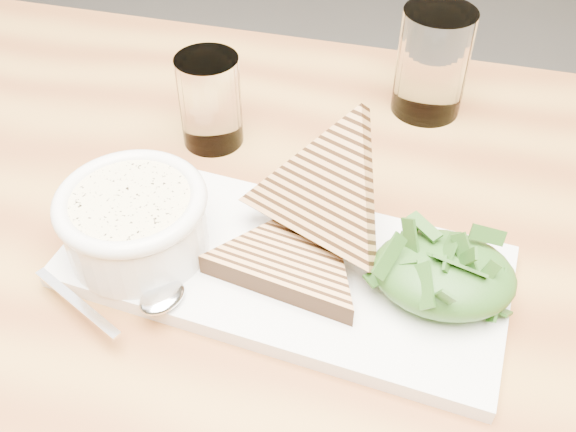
% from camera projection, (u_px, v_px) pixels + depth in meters
% --- Properties ---
extents(table_top, '(1.39, 0.97, 0.04)m').
position_uv_depth(table_top, '(214.00, 304.00, 0.56)').
color(table_top, '#B27D3A').
rests_on(table_top, ground).
extents(platter, '(0.40, 0.22, 0.02)m').
position_uv_depth(platter, '(283.00, 266.00, 0.56)').
color(platter, white).
rests_on(platter, table_top).
extents(soup_bowl, '(0.12, 0.12, 0.05)m').
position_uv_depth(soup_bowl, '(136.00, 227.00, 0.55)').
color(soup_bowl, white).
rests_on(soup_bowl, platter).
extents(soup, '(0.10, 0.10, 0.01)m').
position_uv_depth(soup, '(131.00, 202.00, 0.53)').
color(soup, beige).
rests_on(soup, soup_bowl).
extents(bowl_rim, '(0.13, 0.13, 0.01)m').
position_uv_depth(bowl_rim, '(130.00, 201.00, 0.53)').
color(bowl_rim, white).
rests_on(bowl_rim, soup_bowl).
extents(sandwich_flat, '(0.19, 0.19, 0.02)m').
position_uv_depth(sandwich_flat, '(293.00, 258.00, 0.54)').
color(sandwich_flat, tan).
rests_on(sandwich_flat, platter).
extents(sandwich_lean, '(0.22, 0.23, 0.18)m').
position_uv_depth(sandwich_lean, '(325.00, 193.00, 0.54)').
color(sandwich_lean, tan).
rests_on(sandwich_lean, sandwich_flat).
extents(salad_base, '(0.12, 0.09, 0.04)m').
position_uv_depth(salad_base, '(444.00, 274.00, 0.51)').
color(salad_base, '#1A3F0E').
rests_on(salad_base, platter).
extents(arugula_pile, '(0.11, 0.10, 0.05)m').
position_uv_depth(arugula_pile, '(445.00, 270.00, 0.51)').
color(arugula_pile, '#366226').
rests_on(arugula_pile, platter).
extents(spoon_bowl, '(0.05, 0.05, 0.01)m').
position_uv_depth(spoon_bowl, '(162.00, 297.00, 0.52)').
color(spoon_bowl, silver).
rests_on(spoon_bowl, platter).
extents(spoon_handle, '(0.09, 0.06, 0.00)m').
position_uv_depth(spoon_handle, '(77.00, 302.00, 0.52)').
color(spoon_handle, silver).
rests_on(spoon_handle, platter).
extents(glass_near, '(0.07, 0.07, 0.10)m').
position_uv_depth(glass_near, '(210.00, 101.00, 0.67)').
color(glass_near, white).
rests_on(glass_near, table_top).
extents(glass_far, '(0.08, 0.08, 0.12)m').
position_uv_depth(glass_far, '(432.00, 63.00, 0.70)').
color(glass_far, white).
rests_on(glass_far, table_top).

